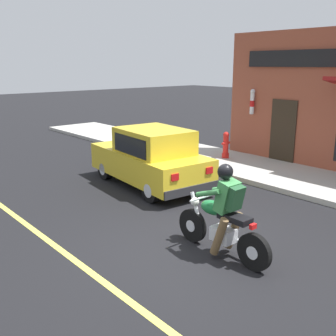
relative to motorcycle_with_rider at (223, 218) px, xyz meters
The scene contains 6 objects.
ground_plane 0.91m from the motorcycle_with_rider, 110.32° to the left, with size 80.00×80.00×0.00m, color black.
sidewalk_curb 6.13m from the motorcycle_with_rider, 35.76° to the left, with size 2.60×22.00×0.14m, color #ADAAA3.
lane_stripe 4.15m from the motorcycle_with_rider, 119.41° to the left, with size 0.12×19.80×0.01m, color #D1C64C.
motorcycle_with_rider is the anchor object (origin of this frame).
car_hatchback 4.23m from the motorcycle_with_rider, 67.90° to the left, with size 2.01×3.93×1.57m.
fire_hydrant 6.75m from the motorcycle_with_rider, 40.10° to the left, with size 0.36×0.24×0.88m.
Camera 1 is at (-4.56, -4.59, 3.18)m, focal length 42.00 mm.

